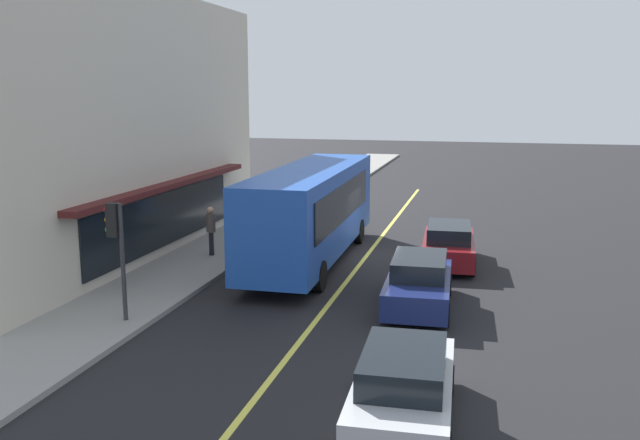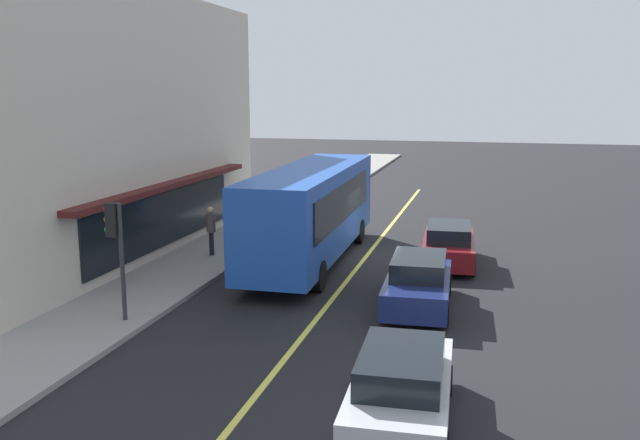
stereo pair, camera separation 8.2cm
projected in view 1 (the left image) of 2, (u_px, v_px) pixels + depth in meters
The scene contains 10 objects.
ground at pixel (367, 255), 26.00m from camera, with size 120.00×120.00×0.00m, color black.
sidewalk at pixel (227, 245), 27.40m from camera, with size 80.00×3.12×0.15m, color gray.
lane_centre_stripe at pixel (367, 255), 26.00m from camera, with size 36.00×0.16×0.01m, color #D8D14C.
storefront_building at pixel (38, 125), 26.07m from camera, with size 18.47×11.17×9.88m.
bus at pixel (312, 209), 24.62m from camera, with size 11.17×2.74×3.50m.
traffic_light at pixel (116, 233), 17.82m from camera, with size 0.30×0.52×3.20m.
car_navy at pixel (419, 283), 19.59m from camera, with size 4.38×2.02×1.52m.
car_maroon at pixel (449, 245), 24.43m from camera, with size 4.40×2.06×1.52m.
car_silver at pixel (404, 388), 12.71m from camera, with size 4.37×2.00×1.52m.
pedestrian_near_storefront at pixel (211, 226), 25.17m from camera, with size 0.34×0.34×1.85m.
Camera 1 is at (-24.93, -4.52, 6.27)m, focal length 37.79 mm.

